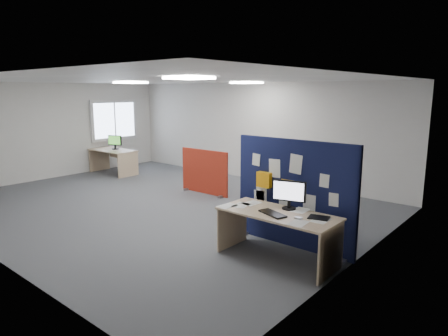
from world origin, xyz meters
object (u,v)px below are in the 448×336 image
Objects in this scene: monitor_second at (115,142)px; second_desk at (114,155)px; office_chair at (283,178)px; main_desk at (279,223)px; navy_divider at (293,194)px; monitor_main at (289,193)px; red_divider at (204,172)px.

second_desk is at bearing -92.16° from monitor_second.
main_desk is at bearing -70.32° from office_chair.
navy_divider reaches higher than monitor_second.
monitor_main is 7.56m from second_desk.
main_desk is 4.12m from red_divider.
main_desk is 7.58m from second_desk.
monitor_main is 1.08× the size of monitor_second.
monitor_second is at bearing 177.91° from red_divider.
monitor_second is 0.43× the size of office_chair.
monitor_main is at bearing -14.99° from second_desk.
second_desk is at bearing 167.47° from navy_divider.
office_chair is at bearing 125.38° from navy_divider.
navy_divider is at bearing -31.42° from monitor_second.
monitor_main is at bearing -33.85° from monitor_second.
office_chair is (-1.39, 1.95, -0.27)m from navy_divider.
main_desk is at bearing -35.44° from monitor_second.
monitor_second is at bearing 166.96° from navy_divider.
second_desk is at bearing 163.41° from main_desk.
monitor_second is at bearing 171.85° from office_chair.
office_chair is (5.78, 0.29, -0.36)m from monitor_second.
second_desk is (-7.29, 1.95, -0.42)m from monitor_main.
monitor_main is (0.15, -0.36, 0.11)m from navy_divider.
red_divider is 3.16× the size of monitor_second.
red_divider is 3.75m from second_desk.
navy_divider is at bearing -25.84° from red_divider.
red_divider is (-3.39, 1.58, -0.34)m from navy_divider.
navy_divider reaches higher than office_chair.
monitor_main reaches higher than main_desk.
navy_divider is 0.66m from main_desk.
main_desk is 1.22× the size of red_divider.
red_divider reaches higher than main_desk.
monitor_second reaches higher than main_desk.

